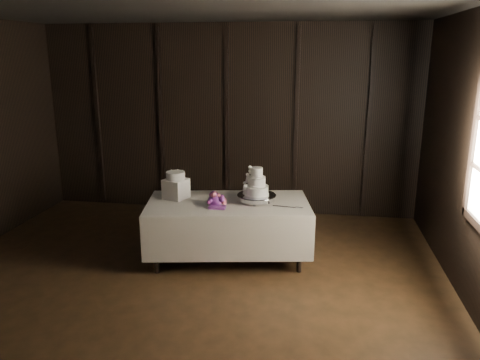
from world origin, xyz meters
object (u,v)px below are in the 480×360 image
(display_table, at_px, (228,228))
(box_pedestal, at_px, (176,189))
(bouquet, at_px, (215,200))
(small_cake, at_px, (176,176))
(cake_stand, at_px, (257,198))
(wedding_cake, at_px, (255,184))

(display_table, distance_m, box_pedestal, 0.83)
(bouquet, xyz_separation_m, small_cake, (-0.55, 0.20, 0.23))
(display_table, bearing_deg, box_pedestal, 165.26)
(cake_stand, relative_size, small_cake, 2.06)
(box_pedestal, bearing_deg, bouquet, -19.82)
(cake_stand, bearing_deg, bouquet, -155.76)
(box_pedestal, relative_size, small_cake, 1.11)
(cake_stand, height_order, wedding_cake, wedding_cake)
(display_table, xyz_separation_m, bouquet, (-0.13, -0.14, 0.41))
(cake_stand, bearing_deg, small_cake, -179.01)
(bouquet, relative_size, box_pedestal, 1.58)
(bouquet, bearing_deg, box_pedestal, 160.18)
(wedding_cake, height_order, bouquet, wedding_cake)
(wedding_cake, bearing_deg, small_cake, 167.46)
(cake_stand, relative_size, wedding_cake, 1.40)
(small_cake, bearing_deg, display_table, -4.79)
(wedding_cake, bearing_deg, display_table, 177.86)
(display_table, distance_m, small_cake, 0.93)
(wedding_cake, height_order, box_pedestal, wedding_cake)
(cake_stand, height_order, bouquet, bouquet)
(cake_stand, distance_m, wedding_cake, 0.18)
(small_cake, bearing_deg, cake_stand, 0.99)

